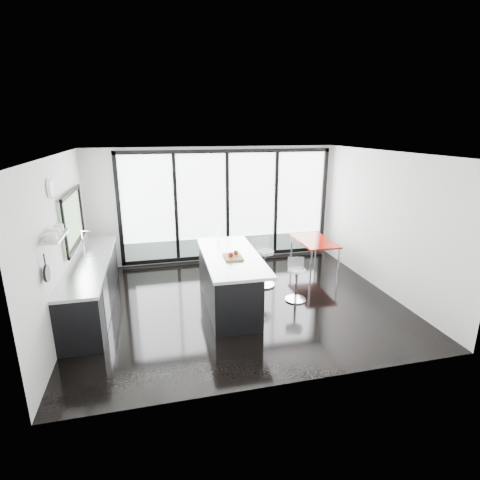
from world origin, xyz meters
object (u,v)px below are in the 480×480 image
object	(u,v)px
bar_stool_near	(296,285)
bar_stool_far	(263,268)
island	(227,280)
red_table	(314,254)

from	to	relation	value
bar_stool_near	bar_stool_far	bearing A→B (deg)	128.50
island	bar_stool_near	world-z (taller)	island
island	bar_stool_near	bearing A→B (deg)	-6.52
island	red_table	bearing A→B (deg)	29.82
island	bar_stool_near	xyz separation A→B (m)	(1.32, -0.15, -0.18)
bar_stool_far	red_table	xyz separation A→B (m)	(1.45, 0.68, -0.04)
bar_stool_near	red_table	size ratio (longest dim) A/B	0.49
island	red_table	distance (m)	2.73
bar_stool_far	island	bearing A→B (deg)	-148.10
island	red_table	size ratio (longest dim) A/B	1.83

